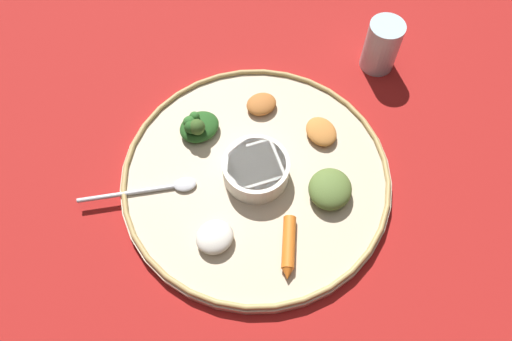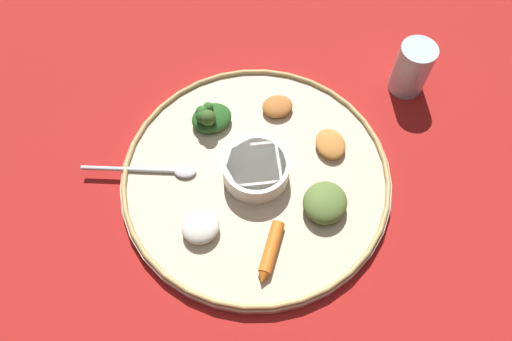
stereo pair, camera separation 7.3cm
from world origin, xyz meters
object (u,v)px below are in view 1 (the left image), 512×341
object	(u,v)px
spoon	(156,189)
drinking_glass	(381,48)
center_bowl	(256,169)
carrot_near_spoon	(289,247)
greens_pile	(198,126)

from	to	relation	value
spoon	drinking_glass	world-z (taller)	drinking_glass
center_bowl	carrot_near_spoon	distance (m)	0.13
center_bowl	drinking_glass	world-z (taller)	drinking_glass
spoon	center_bowl	bearing A→B (deg)	-76.42
center_bowl	spoon	distance (m)	0.15
greens_pile	drinking_glass	size ratio (longest dim) A/B	0.91
spoon	drinking_glass	size ratio (longest dim) A/B	1.89
spoon	drinking_glass	distance (m)	0.45
greens_pile	carrot_near_spoon	xyz separation A→B (m)	(-0.19, -0.15, -0.01)
center_bowl	greens_pile	distance (m)	0.12
greens_pile	spoon	bearing A→B (deg)	154.79
drinking_glass	greens_pile	bearing A→B (deg)	120.80
center_bowl	carrot_near_spoon	world-z (taller)	center_bowl
carrot_near_spoon	drinking_glass	distance (m)	0.39
spoon	carrot_near_spoon	distance (m)	0.22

